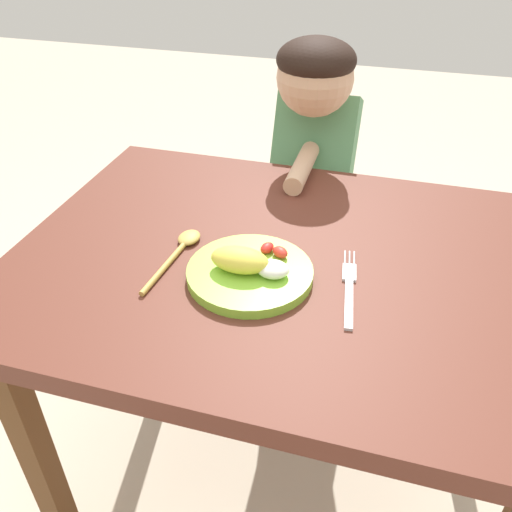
# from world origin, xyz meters

# --- Properties ---
(ground_plane) EXTENTS (8.00, 8.00, 0.00)m
(ground_plane) POSITION_xyz_m (0.00, 0.00, 0.00)
(ground_plane) COLOR beige
(dining_table) EXTENTS (1.07, 0.79, 0.75)m
(dining_table) POSITION_xyz_m (0.00, 0.00, 0.66)
(dining_table) COLOR brown
(dining_table) RESTS_ON ground_plane
(plate) EXTENTS (0.23, 0.23, 0.06)m
(plate) POSITION_xyz_m (-0.05, -0.08, 0.76)
(plate) COLOR #8ACE3B
(plate) RESTS_ON dining_table
(fork) EXTENTS (0.05, 0.22, 0.01)m
(fork) POSITION_xyz_m (0.13, -0.07, 0.75)
(fork) COLOR silver
(fork) RESTS_ON dining_table
(spoon) EXTENTS (0.05, 0.22, 0.02)m
(spoon) POSITION_xyz_m (-0.21, -0.03, 0.75)
(spoon) COLOR tan
(spoon) RESTS_ON dining_table
(person) EXTENTS (0.21, 0.42, 1.05)m
(person) POSITION_xyz_m (-0.04, 0.53, 0.58)
(person) COLOR #4C3C6A
(person) RESTS_ON ground_plane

